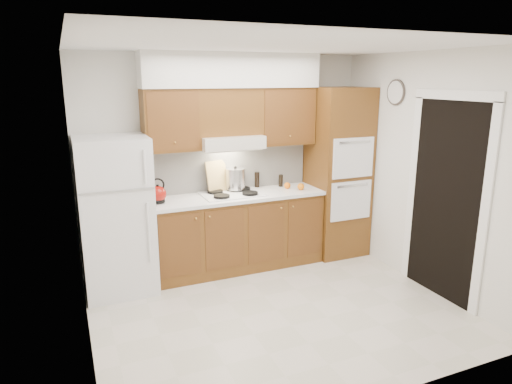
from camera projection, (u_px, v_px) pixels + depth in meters
floor at (277, 310)px, 4.69m from camera, size 3.60×3.60×0.00m
ceiling at (280, 45)px, 4.05m from camera, size 3.60×3.60×0.00m
wall_back at (226, 161)px, 5.71m from camera, size 3.60×0.02×2.60m
wall_left at (78, 208)px, 3.68m from camera, size 0.02×3.00×2.60m
wall_right at (424, 172)px, 5.05m from camera, size 0.02×3.00×2.60m
fridge at (116, 216)px, 4.96m from camera, size 0.75×0.72×1.72m
base_cabinets at (237, 232)px, 5.66m from camera, size 2.11×0.60×0.90m
countertop at (237, 196)px, 5.53m from camera, size 2.13×0.62×0.04m
backsplash at (228, 168)px, 5.72m from camera, size 2.11×0.03×0.56m
oven_cabinet at (337, 172)px, 6.01m from camera, size 0.70×0.65×2.20m
upper_cab_left at (170, 120)px, 5.15m from camera, size 0.63×0.33×0.70m
upper_cab_right at (284, 116)px, 5.70m from camera, size 0.73×0.33×0.70m
range_hood at (230, 142)px, 5.43m from camera, size 0.75×0.45×0.15m
upper_cab_over_hood at (228, 112)px, 5.40m from camera, size 0.75×0.33×0.55m
soffit at (232, 70)px, 5.29m from camera, size 2.13×0.36×0.40m
cooktop at (233, 194)px, 5.53m from camera, size 0.74×0.50×0.01m
doorway at (445, 202)px, 4.80m from camera, size 0.02×0.90×2.10m
wall_clock at (396, 92)px, 5.33m from camera, size 0.02×0.30×0.30m
kettle at (158, 194)px, 5.13m from camera, size 0.21×0.21×0.19m
cutting_board at (217, 176)px, 5.61m from camera, size 0.30×0.18×0.38m
stock_pot at (236, 179)px, 5.66m from camera, size 0.31×0.31×0.25m
condiment_a at (257, 180)px, 5.87m from camera, size 0.07×0.07×0.20m
condiment_b at (257, 180)px, 5.88m from camera, size 0.08×0.08×0.20m
condiment_c at (281, 181)px, 5.92m from camera, size 0.06×0.06×0.16m
orange_near at (301, 187)px, 5.74m from camera, size 0.09×0.09×0.09m
orange_far at (287, 186)px, 5.81m from camera, size 0.11×0.11×0.08m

